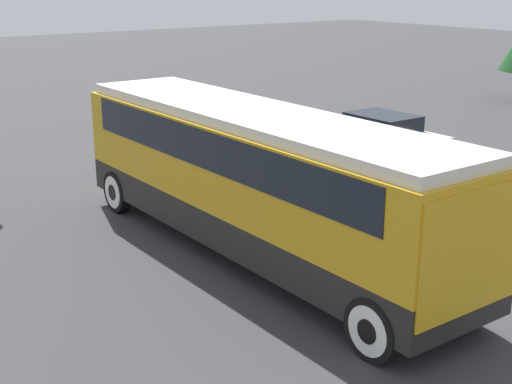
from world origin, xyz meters
The scene contains 4 objects.
ground_plane centered at (0.00, 0.00, 0.00)m, with size 120.00×120.00×0.00m, color #38383A.
tour_bus centered at (0.10, 0.00, 1.93)m, with size 11.13×2.57×3.21m.
parked_car_mid centered at (-4.16, 5.24, 0.69)m, with size 4.07×1.93×1.38m.
parked_car_far centered at (-4.84, 8.98, 0.68)m, with size 4.31×1.94×1.35m.
Camera 1 is at (11.75, -8.60, 5.92)m, focal length 50.00 mm.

